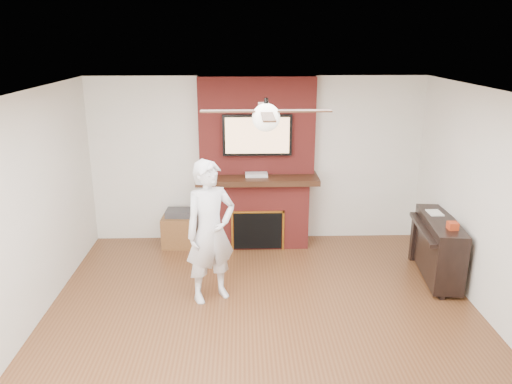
{
  "coord_description": "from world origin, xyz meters",
  "views": [
    {
      "loc": [
        -0.23,
        -4.59,
        3.03
      ],
      "look_at": [
        -0.07,
        0.9,
        1.32
      ],
      "focal_mm": 35.0,
      "sensor_mm": 36.0,
      "label": 1
    }
  ],
  "objects_px": {
    "person": "(210,232)",
    "side_table": "(179,229)",
    "piano": "(438,247)",
    "fireplace": "(257,180)"
  },
  "relations": [
    {
      "from": "person",
      "to": "side_table",
      "type": "bearing_deg",
      "value": 80.66
    },
    {
      "from": "side_table",
      "to": "piano",
      "type": "height_order",
      "value": "piano"
    },
    {
      "from": "side_table",
      "to": "piano",
      "type": "bearing_deg",
      "value": -16.6
    },
    {
      "from": "person",
      "to": "side_table",
      "type": "distance_m",
      "value": 1.84
    },
    {
      "from": "person",
      "to": "piano",
      "type": "xyz_separation_m",
      "value": [
        2.9,
        0.44,
        -0.42
      ]
    },
    {
      "from": "fireplace",
      "to": "person",
      "type": "height_order",
      "value": "fireplace"
    },
    {
      "from": "piano",
      "to": "person",
      "type": "bearing_deg",
      "value": -164.75
    },
    {
      "from": "person",
      "to": "side_table",
      "type": "xyz_separation_m",
      "value": [
        -0.58,
        1.64,
        -0.6
      ]
    },
    {
      "from": "piano",
      "to": "fireplace",
      "type": "bearing_deg",
      "value": 157.73
    },
    {
      "from": "fireplace",
      "to": "piano",
      "type": "distance_m",
      "value": 2.69
    }
  ]
}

